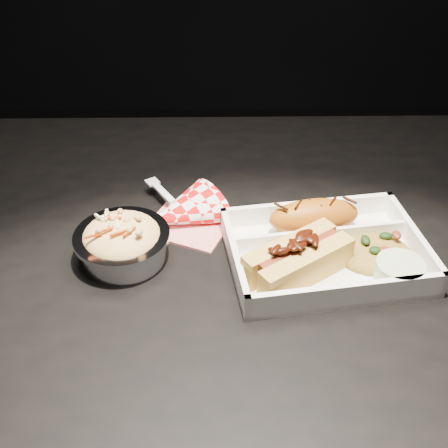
{
  "coord_description": "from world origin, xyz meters",
  "views": [
    {
      "loc": [
        -0.06,
        -0.59,
        1.24
      ],
      "look_at": [
        -0.06,
        -0.02,
        0.81
      ],
      "focal_mm": 45.0,
      "sensor_mm": 36.0,
      "label": 1
    }
  ],
  "objects_px": {
    "dining_table": "(261,297)",
    "fried_pastry": "(314,216)",
    "food_tray": "(324,254)",
    "hotdog": "(298,258)",
    "foil_coleslaw_cup": "(122,241)",
    "napkin_fork": "(181,213)"
  },
  "relations": [
    {
      "from": "dining_table",
      "to": "fried_pastry",
      "type": "bearing_deg",
      "value": 23.29
    },
    {
      "from": "dining_table",
      "to": "food_tray",
      "type": "relative_size",
      "value": 4.38
    },
    {
      "from": "fried_pastry",
      "to": "hotdog",
      "type": "relative_size",
      "value": 0.86
    },
    {
      "from": "dining_table",
      "to": "foil_coleslaw_cup",
      "type": "bearing_deg",
      "value": -175.11
    },
    {
      "from": "dining_table",
      "to": "napkin_fork",
      "type": "distance_m",
      "value": 0.17
    },
    {
      "from": "fried_pastry",
      "to": "hotdog",
      "type": "bearing_deg",
      "value": -110.34
    },
    {
      "from": "hotdog",
      "to": "foil_coleslaw_cup",
      "type": "xyz_separation_m",
      "value": [
        -0.22,
        0.04,
        -0.0
      ]
    },
    {
      "from": "food_tray",
      "to": "napkin_fork",
      "type": "xyz_separation_m",
      "value": [
        -0.19,
        0.09,
        0.01
      ]
    },
    {
      "from": "dining_table",
      "to": "fried_pastry",
      "type": "distance_m",
      "value": 0.14
    },
    {
      "from": "napkin_fork",
      "to": "foil_coleslaw_cup",
      "type": "bearing_deg",
      "value": -74.97
    },
    {
      "from": "foil_coleslaw_cup",
      "to": "dining_table",
      "type": "bearing_deg",
      "value": 4.89
    },
    {
      "from": "food_tray",
      "to": "napkin_fork",
      "type": "distance_m",
      "value": 0.21
    },
    {
      "from": "fried_pastry",
      "to": "hotdog",
      "type": "height_order",
      "value": "hotdog"
    },
    {
      "from": "food_tray",
      "to": "fried_pastry",
      "type": "height_order",
      "value": "fried_pastry"
    },
    {
      "from": "dining_table",
      "to": "foil_coleslaw_cup",
      "type": "relative_size",
      "value": 9.59
    },
    {
      "from": "fried_pastry",
      "to": "foil_coleslaw_cup",
      "type": "height_order",
      "value": "foil_coleslaw_cup"
    },
    {
      "from": "food_tray",
      "to": "hotdog",
      "type": "distance_m",
      "value": 0.06
    },
    {
      "from": "foil_coleslaw_cup",
      "to": "napkin_fork",
      "type": "height_order",
      "value": "napkin_fork"
    },
    {
      "from": "foil_coleslaw_cup",
      "to": "napkin_fork",
      "type": "xyz_separation_m",
      "value": [
        0.07,
        0.08,
        -0.01
      ]
    },
    {
      "from": "napkin_fork",
      "to": "fried_pastry",
      "type": "bearing_deg",
      "value": 47.93
    },
    {
      "from": "hotdog",
      "to": "napkin_fork",
      "type": "bearing_deg",
      "value": 107.22
    },
    {
      "from": "dining_table",
      "to": "food_tray",
      "type": "height_order",
      "value": "food_tray"
    }
  ]
}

